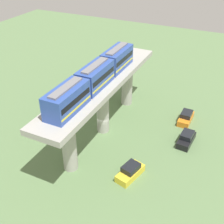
{
  "coord_description": "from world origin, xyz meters",
  "views": [
    {
      "loc": [
        17.51,
        -33.0,
        27.34
      ],
      "look_at": [
        2.5,
        -1.93,
        5.25
      ],
      "focal_mm": 46.56,
      "sensor_mm": 36.0,
      "label": 1
    }
  ],
  "objects_px": {
    "train": "(95,76)",
    "tree_near_viaduct": "(97,82)",
    "parked_car_orange": "(186,118)",
    "parked_car_black": "(186,139)",
    "parked_car_yellow": "(130,172)"
  },
  "relations": [
    {
      "from": "tree_near_viaduct",
      "to": "parked_car_yellow",
      "type": "bearing_deg",
      "value": -50.6
    },
    {
      "from": "parked_car_black",
      "to": "tree_near_viaduct",
      "type": "height_order",
      "value": "tree_near_viaduct"
    },
    {
      "from": "tree_near_viaduct",
      "to": "train",
      "type": "bearing_deg",
      "value": -62.23
    },
    {
      "from": "parked_car_orange",
      "to": "parked_car_yellow",
      "type": "relative_size",
      "value": 0.94
    },
    {
      "from": "train",
      "to": "parked_car_black",
      "type": "distance_m",
      "value": 16.44
    },
    {
      "from": "train",
      "to": "parked_car_orange",
      "type": "relative_size",
      "value": 4.85
    },
    {
      "from": "train",
      "to": "tree_near_viaduct",
      "type": "xyz_separation_m",
      "value": [
        -5.82,
        11.06,
        -7.14
      ]
    },
    {
      "from": "parked_car_black",
      "to": "parked_car_yellow",
      "type": "distance_m",
      "value": 11.11
    },
    {
      "from": "parked_car_orange",
      "to": "parked_car_yellow",
      "type": "distance_m",
      "value": 15.97
    },
    {
      "from": "tree_near_viaduct",
      "to": "parked_car_orange",
      "type": "bearing_deg",
      "value": -3.2
    },
    {
      "from": "train",
      "to": "parked_car_yellow",
      "type": "height_order",
      "value": "train"
    },
    {
      "from": "train",
      "to": "parked_car_yellow",
      "type": "relative_size",
      "value": 4.54
    },
    {
      "from": "parked_car_black",
      "to": "parked_car_orange",
      "type": "height_order",
      "value": "same"
    },
    {
      "from": "parked_car_black",
      "to": "tree_near_viaduct",
      "type": "distance_m",
      "value": 19.72
    },
    {
      "from": "parked_car_black",
      "to": "tree_near_viaduct",
      "type": "xyz_separation_m",
      "value": [
        -18.44,
        6.56,
        2.39
      ]
    }
  ]
}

